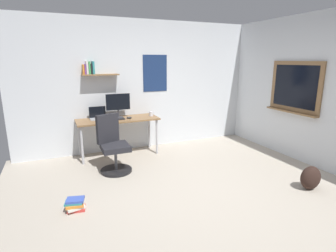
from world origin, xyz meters
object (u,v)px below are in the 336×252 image
(office_chair, at_px, (113,147))
(backpack, at_px, (311,178))
(computer_mouse, at_px, (129,118))
(book_stack_on_floor, at_px, (75,205))
(desk, at_px, (118,123))
(laptop, at_px, (98,116))
(keyboard, at_px, (115,119))
(monitor_primary, at_px, (118,104))
(coffee_mug, at_px, (151,114))

(office_chair, xyz_separation_m, backpack, (2.45, -1.79, -0.23))
(office_chair, relative_size, computer_mouse, 9.13)
(backpack, bearing_deg, book_stack_on_floor, 166.77)
(backpack, bearing_deg, computer_mouse, 129.26)
(desk, height_order, laptop, laptop)
(keyboard, xyz_separation_m, book_stack_on_floor, (-0.89, -1.69, -0.66))
(laptop, bearing_deg, monitor_primary, -7.17)
(desk, distance_m, book_stack_on_floor, 2.09)
(laptop, distance_m, monitor_primary, 0.44)
(backpack, bearing_deg, coffee_mug, 121.57)
(monitor_primary, xyz_separation_m, backpack, (2.15, -2.60, -0.83))
(laptop, distance_m, book_stack_on_floor, 2.12)
(book_stack_on_floor, bearing_deg, laptop, 71.84)
(coffee_mug, xyz_separation_m, book_stack_on_floor, (-1.63, -1.74, -0.70))
(laptop, xyz_separation_m, coffee_mug, (1.01, -0.16, -0.01))
(office_chair, bearing_deg, monitor_primary, 69.83)
(laptop, height_order, computer_mouse, laptop)
(office_chair, height_order, laptop, laptop)
(keyboard, bearing_deg, book_stack_on_floor, -117.80)
(office_chair, xyz_separation_m, coffee_mug, (0.92, 0.70, 0.37))
(monitor_primary, distance_m, computer_mouse, 0.34)
(coffee_mug, height_order, backpack, coffee_mug)
(keyboard, height_order, computer_mouse, computer_mouse)
(desk, height_order, computer_mouse, computer_mouse)
(computer_mouse, height_order, book_stack_on_floor, computer_mouse)
(office_chair, xyz_separation_m, computer_mouse, (0.46, 0.65, 0.34))
(office_chair, height_order, coffee_mug, office_chair)
(keyboard, height_order, backpack, keyboard)
(keyboard, xyz_separation_m, coffee_mug, (0.74, 0.05, 0.04))
(keyboard, bearing_deg, backpack, -47.01)
(coffee_mug, distance_m, book_stack_on_floor, 2.49)
(desk, relative_size, office_chair, 1.61)
(office_chair, bearing_deg, computer_mouse, 54.46)
(desk, height_order, backpack, desk)
(office_chair, distance_m, computer_mouse, 0.86)
(laptop, bearing_deg, book_stack_on_floor, -108.16)
(monitor_primary, bearing_deg, computer_mouse, -44.39)
(coffee_mug, height_order, book_stack_on_floor, coffee_mug)
(desk, height_order, book_stack_on_floor, desk)
(keyboard, relative_size, coffee_mug, 4.02)
(laptop, xyz_separation_m, monitor_primary, (0.38, -0.05, 0.22))
(office_chair, xyz_separation_m, monitor_primary, (0.30, 0.81, 0.59))
(keyboard, bearing_deg, monitor_primary, 54.57)
(desk, bearing_deg, keyboard, -137.22)
(office_chair, relative_size, laptop, 3.06)
(book_stack_on_floor, bearing_deg, desk, 61.21)
(keyboard, bearing_deg, computer_mouse, 0.00)
(desk, height_order, monitor_primary, monitor_primary)
(desk, bearing_deg, computer_mouse, -19.22)
(laptop, height_order, coffee_mug, laptop)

